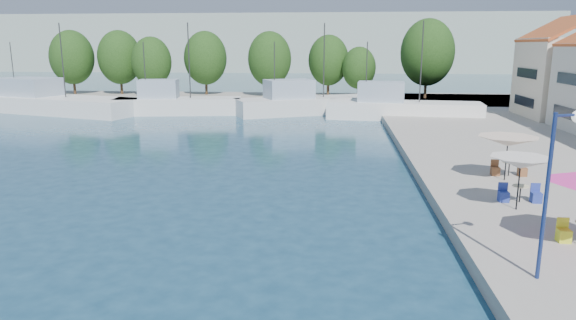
# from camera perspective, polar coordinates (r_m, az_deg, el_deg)

# --- Properties ---
(quay_far) EXTENTS (90.00, 16.00, 0.60)m
(quay_far) POSITION_cam_1_polar(r_m,az_deg,el_deg) (69.08, -2.48, 6.69)
(quay_far) COLOR #9C968D
(quay_far) RESTS_ON ground
(hill_west) EXTENTS (180.00, 40.00, 16.00)m
(hill_west) POSITION_cam_1_polar(r_m,az_deg,el_deg) (164.10, -5.75, 12.76)
(hill_west) COLOR #97A598
(hill_west) RESTS_ON ground
(hill_east) EXTENTS (140.00, 40.00, 12.00)m
(hill_east) POSITION_cam_1_polar(r_m,az_deg,el_deg) (185.11, 17.84, 11.59)
(hill_east) COLOR #97A598
(hill_east) RESTS_ON ground
(building_06) EXTENTS (9.00, 8.80, 10.20)m
(building_06) POSITION_cam_1_polar(r_m,az_deg,el_deg) (56.75, 29.24, 9.10)
(building_06) COLOR beige
(building_06) RESTS_ON quay_right
(trawler_01) EXTENTS (22.65, 11.93, 10.20)m
(trawler_01) POSITION_cam_1_polar(r_m,az_deg,el_deg) (64.50, -25.13, 5.78)
(trawler_01) COLOR silver
(trawler_01) RESTS_ON ground
(trawler_02) EXTENTS (14.05, 5.65, 10.20)m
(trawler_02) POSITION_cam_1_polar(r_m,az_deg,el_deg) (57.97, -12.44, 6.03)
(trawler_02) COLOR silver
(trawler_02) RESTS_ON ground
(trawler_03) EXTENTS (16.70, 10.99, 10.20)m
(trawler_03) POSITION_cam_1_polar(r_m,az_deg,el_deg) (57.10, 2.04, 6.22)
(trawler_03) COLOR silver
(trawler_03) RESTS_ON ground
(trawler_04) EXTENTS (15.78, 5.64, 10.20)m
(trawler_04) POSITION_cam_1_polar(r_m,az_deg,el_deg) (54.04, 12.27, 5.58)
(trawler_04) COLOR white
(trawler_04) RESTS_ON ground
(tree_01) EXTENTS (6.05, 6.05, 8.96)m
(tree_01) POSITION_cam_1_polar(r_m,az_deg,el_deg) (79.87, -22.89, 10.46)
(tree_01) COLOR #3F2B19
(tree_01) RESTS_ON quay_far
(tree_02) EXTENTS (6.04, 6.04, 8.95)m
(tree_02) POSITION_cam_1_polar(r_m,az_deg,el_deg) (77.66, -18.21, 10.78)
(tree_02) COLOR #3F2B19
(tree_02) RESTS_ON quay_far
(tree_03) EXTENTS (5.42, 5.42, 8.03)m
(tree_03) POSITION_cam_1_polar(r_m,az_deg,el_deg) (74.04, -14.93, 10.51)
(tree_03) COLOR #3F2B19
(tree_03) RESTS_ON quay_far
(tree_04) EXTENTS (5.95, 5.95, 8.81)m
(tree_04) POSITION_cam_1_polar(r_m,az_deg,el_deg) (74.10, -9.17, 11.12)
(tree_04) COLOR #3F2B19
(tree_04) RESTS_ON quay_far
(tree_05) EXTENTS (5.89, 5.89, 8.72)m
(tree_05) POSITION_cam_1_polar(r_m,az_deg,el_deg) (70.83, -2.06, 11.16)
(tree_05) COLOR #3F2B19
(tree_05) RESTS_ON quay_far
(tree_06) EXTENTS (5.61, 5.61, 8.30)m
(tree_06) POSITION_cam_1_polar(r_m,az_deg,el_deg) (72.93, 4.52, 10.98)
(tree_06) COLOR #3F2B19
(tree_06) RESTS_ON quay_far
(tree_07) EXTENTS (4.51, 4.51, 6.68)m
(tree_07) POSITION_cam_1_polar(r_m,az_deg,el_deg) (70.70, 7.89, 10.09)
(tree_07) COLOR #3F2B19
(tree_07) RESTS_ON quay_far
(tree_08) EXTENTS (6.94, 6.94, 10.27)m
(tree_08) POSITION_cam_1_polar(r_m,az_deg,el_deg) (70.57, 15.23, 11.46)
(tree_08) COLOR #3F2B19
(tree_08) RESTS_ON quay_far
(umbrella_white) EXTENTS (2.55, 2.55, 2.30)m
(umbrella_white) POSITION_cam_1_polar(r_m,az_deg,el_deg) (23.46, 24.44, -0.28)
(umbrella_white) COLOR black
(umbrella_white) RESTS_ON quay_right
(umbrella_cream) EXTENTS (3.04, 3.04, 2.30)m
(umbrella_cream) POSITION_cam_1_polar(r_m,az_deg,el_deg) (28.45, 23.25, 1.93)
(umbrella_cream) COLOR black
(umbrella_cream) RESTS_ON quay_right
(cafe_table_02) EXTENTS (1.82, 0.70, 0.76)m
(cafe_table_02) POSITION_cam_1_polar(r_m,az_deg,el_deg) (25.06, 24.36, -3.65)
(cafe_table_02) COLOR black
(cafe_table_02) RESTS_ON quay_right
(cafe_table_03) EXTENTS (1.82, 0.70, 0.76)m
(cafe_table_03) POSITION_cam_1_polar(r_m,az_deg,el_deg) (29.84, 23.32, -1.08)
(cafe_table_03) COLOR black
(cafe_table_03) RESTS_ON quay_right
(street_lamp) EXTENTS (0.98, 0.53, 5.03)m
(street_lamp) POSITION_cam_1_polar(r_m,az_deg,el_deg) (16.63, 27.88, -0.44)
(street_lamp) COLOR navy
(street_lamp) RESTS_ON quay_right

